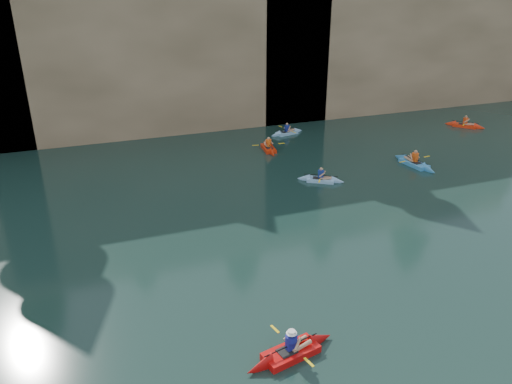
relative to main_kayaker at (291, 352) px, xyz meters
name	(u,v)px	position (x,y,z in m)	size (l,w,h in m)	color
ground	(244,325)	(-0.84, 1.85, -0.15)	(160.00, 160.00, 0.00)	black
cliff	(122,36)	(-0.84, 31.85, 5.85)	(70.00, 16.00, 12.00)	tan
cliff_slab_center	(165,51)	(1.16, 24.45, 5.55)	(24.00, 2.40, 11.40)	tan
cliff_slab_east	(409,49)	(21.16, 24.45, 4.77)	(26.00, 2.40, 9.84)	tan
sea_cave_center	(82,120)	(-4.84, 23.80, 1.45)	(3.50, 1.00, 3.20)	black
sea_cave_east	(276,94)	(9.16, 23.80, 2.10)	(5.00, 1.00, 4.50)	black
main_kayaker	(291,352)	(0.00, 0.00, 0.00)	(3.19, 2.10, 1.15)	red
kayaker_ltblue_near	(321,179)	(7.08, 12.04, -0.03)	(2.56, 1.93, 1.03)	#88B8E3
kayaker_red_far	(269,148)	(6.35, 18.07, -0.02)	(2.16, 3.02, 1.09)	red
kayaker_ltblue_mid	(287,132)	(8.84, 20.85, -0.03)	(2.81, 2.06, 1.04)	#81B2D8
kayaker_blue_east	(414,163)	(13.51, 12.39, -0.01)	(2.36, 3.44, 1.20)	#3C8FCC
kayaker_extra_east	(465,125)	(22.12, 17.98, -0.02)	(2.38, 2.58, 1.08)	red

